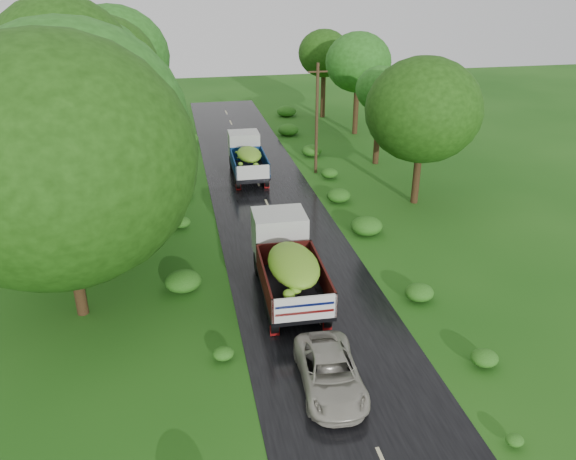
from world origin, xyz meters
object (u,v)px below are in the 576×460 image
object	(u,v)px
truck_near	(287,259)
car	(330,373)
truck_far	(247,155)
utility_pole	(317,118)

from	to	relation	value
truck_near	car	distance (m)	6.43
car	truck_near	bearing A→B (deg)	95.50
truck_near	truck_far	world-z (taller)	truck_near
truck_far	car	xyz separation A→B (m)	(-0.21, -21.78, -0.82)
truck_near	utility_pole	world-z (taller)	utility_pole
truck_far	utility_pole	bearing A→B (deg)	-3.08
car	utility_pole	distance (m)	22.22
truck_far	truck_near	bearing A→B (deg)	-90.38
truck_near	car	world-z (taller)	truck_near
truck_far	utility_pole	xyz separation A→B (m)	(4.71, -0.34, 2.37)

